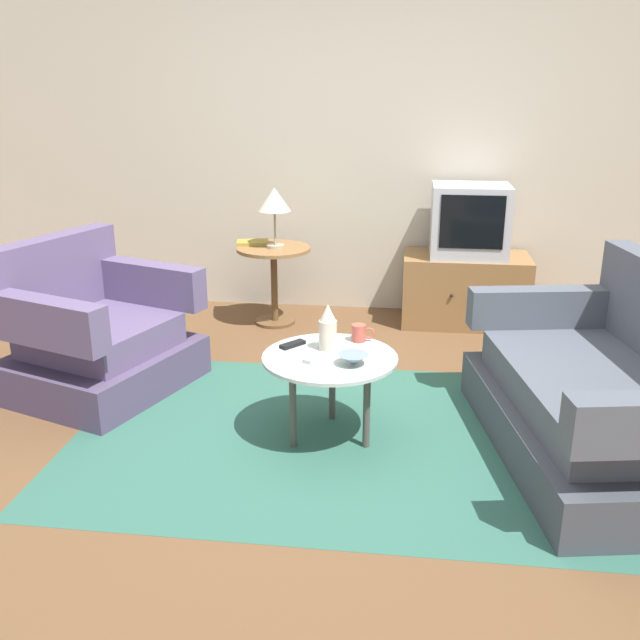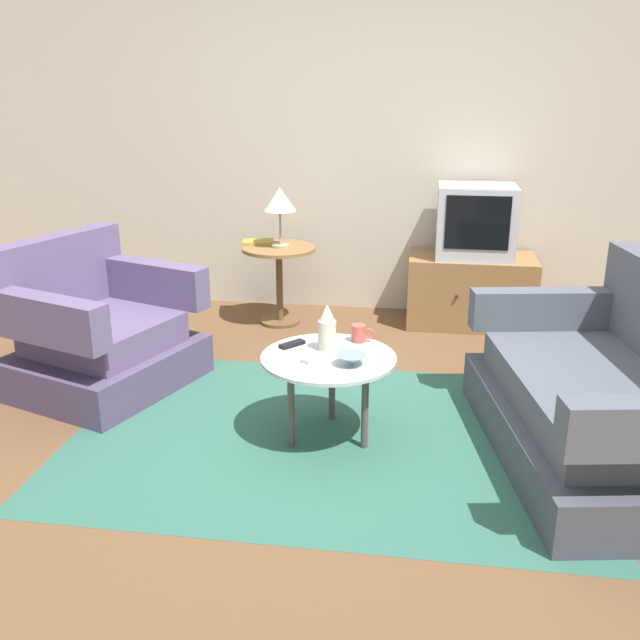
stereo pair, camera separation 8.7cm
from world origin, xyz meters
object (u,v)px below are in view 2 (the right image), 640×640
at_px(armchair, 98,335).
at_px(book, 258,242).
at_px(television, 476,221).
at_px(table_lamp, 280,201).
at_px(coffee_table, 329,365).
at_px(tv_remote_silver, 312,358).
at_px(couch, 608,402).
at_px(tv_stand, 471,291).
at_px(side_table, 279,268).
at_px(mug, 359,333).
at_px(bowl, 351,360).
at_px(tv_remote_dark, 292,344).
at_px(vase, 327,328).

distance_m(armchair, book, 1.55).
relative_size(television, table_lamp, 1.26).
bearing_deg(coffee_table, tv_remote_silver, -143.36).
relative_size(couch, tv_stand, 1.86).
xyz_separation_m(side_table, book, (-0.17, 0.09, 0.17)).
distance_m(tv_stand, mug, 1.84).
distance_m(coffee_table, side_table, 1.85).
bearing_deg(mug, tv_remote_silver, -125.14).
xyz_separation_m(side_table, television, (1.42, 0.18, 0.36)).
height_order(armchair, tv_remote_silver, armchair).
relative_size(bowl, tv_remote_dark, 1.10).
bearing_deg(book, bowl, -76.28).
bearing_deg(coffee_table, mug, 61.08).
height_order(coffee_table, book, book).
bearing_deg(vase, side_table, 109.83).
relative_size(armchair, tv_stand, 1.31).
xyz_separation_m(tv_stand, tv_remote_silver, (-0.87, -1.99, 0.20)).
bearing_deg(side_table, television, 7.29).
relative_size(couch, side_table, 2.91).
bearing_deg(side_table, mug, -63.68).
distance_m(armchair, tv_remote_silver, 1.49).
bearing_deg(armchair, table_lamp, 165.75).
bearing_deg(book, table_lamp, -37.14).
distance_m(armchair, coffee_table, 1.53).
distance_m(armchair, side_table, 1.53).
bearing_deg(armchair, coffee_table, 91.80).
bearing_deg(tv_remote_silver, vase, -175.71).
bearing_deg(book, coffee_table, -78.31).
distance_m(mug, bowl, 0.33).
xyz_separation_m(bowl, tv_remote_dark, (-0.33, 0.21, -0.02)).
xyz_separation_m(couch, vase, (-1.37, 0.09, 0.27)).
relative_size(vase, book, 0.94).
bearing_deg(bowl, armchair, 160.43).
bearing_deg(couch, vase, 76.10).
height_order(armchair, book, armchair).
relative_size(tv_stand, bowl, 5.97).
bearing_deg(television, table_lamp, -172.53).
height_order(television, mug, television).
bearing_deg(tv_stand, tv_remote_silver, -113.68).
distance_m(television, book, 1.60).
distance_m(armchair, tv_remote_dark, 1.31).
xyz_separation_m(side_table, table_lamp, (0.01, -0.00, 0.50)).
relative_size(table_lamp, bowl, 2.83).
xyz_separation_m(couch, television, (-0.55, 1.92, 0.49)).
distance_m(couch, tv_remote_dark, 1.57).
height_order(tv_remote_silver, book, book).
relative_size(tv_remote_silver, book, 0.57).
distance_m(vase, bowl, 0.25).
relative_size(television, vase, 2.26).
bearing_deg(table_lamp, armchair, -123.83).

